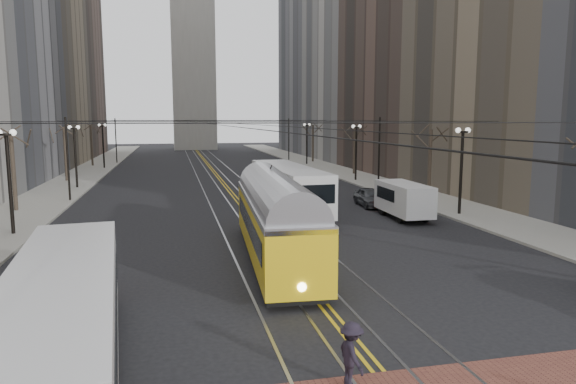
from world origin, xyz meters
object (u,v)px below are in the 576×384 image
streetcar (275,227)px  rear_bus (288,190)px  cargo_van (404,201)px  sedan_silver (271,180)px  transit_bus (63,330)px  pedestrian_d (351,355)px  sedan_grey (370,197)px

streetcar → rear_bus: bearing=78.0°
cargo_van → sedan_silver: bearing=108.3°
cargo_van → transit_bus: bearing=-133.1°
transit_bus → sedan_silver: 37.13m
rear_bus → sedan_silver: size_ratio=2.95×
streetcar → pedestrian_d: 11.50m
cargo_van → streetcar: bearing=-141.0°
cargo_van → sedan_silver: size_ratio=1.25×
rear_bus → sedan_grey: (6.50, 1.25, -0.91)m
transit_bus → cargo_van: bearing=40.5°
transit_bus → streetcar: bearing=48.8°
cargo_van → sedan_grey: bearing=94.7°
rear_bus → cargo_van: size_ratio=2.36×
sedan_silver → sedan_grey: bearing=-77.0°
cargo_van → sedan_grey: (-0.34, 4.96, -0.46)m
transit_bus → sedan_silver: bearing=65.9°
streetcar → sedan_grey: (9.76, 12.90, -0.86)m
transit_bus → rear_bus: 23.99m
sedan_grey → pedestrian_d: pedestrian_d is taller
rear_bus → sedan_silver: rear_bus is taller
sedan_grey → sedan_silver: (-5.13, 12.34, -0.01)m
pedestrian_d → cargo_van: bearing=-34.7°
sedan_grey → cargo_van: bearing=-82.8°
transit_bus → cargo_van: size_ratio=2.22×
streetcar → pedestrian_d: bearing=-88.5°
transit_bus → sedan_grey: size_ratio=2.84×
streetcar → pedestrian_d: streetcar is taller
streetcar → sedan_grey: bearing=56.5°
cargo_van → pedestrian_d: cargo_van is taller
transit_bus → cargo_van: 24.86m
transit_bus → sedan_grey: (16.90, 22.87, -0.76)m
rear_bus → cargo_van: (6.84, -3.71, -0.46)m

